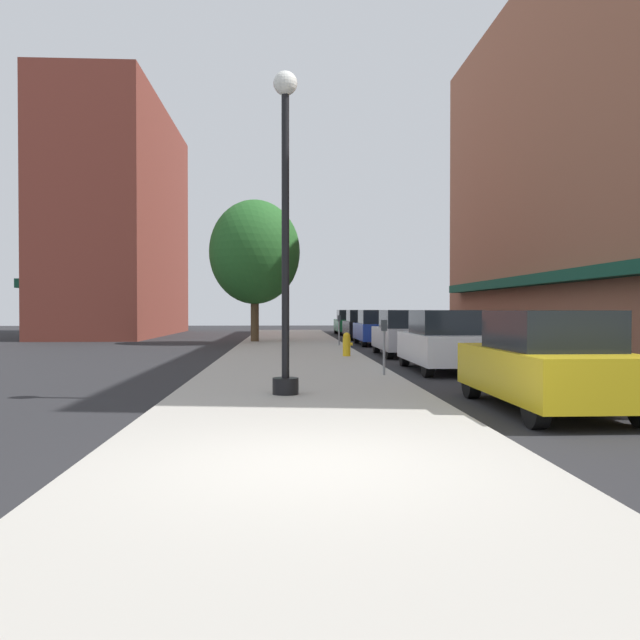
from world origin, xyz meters
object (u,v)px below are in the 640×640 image
(car_white, at_px, (444,342))
(car_black, at_px, (362,325))
(lamppost, at_px, (285,226))
(tree_near, at_px, (255,252))
(parking_meter_far, at_px, (339,326))
(car_yellow, at_px, (546,362))
(car_green, at_px, (349,323))
(car_silver, at_px, (404,334))
(fire_hydrant, at_px, (347,344))
(parking_meter_near, at_px, (384,340))
(car_blue, at_px, (377,328))

(car_white, distance_m, car_black, 19.22)
(lamppost, xyz_separation_m, tree_near, (-1.51, 20.33, 1.29))
(parking_meter_far, bearing_deg, car_black, 76.68)
(car_yellow, distance_m, car_green, 33.34)
(lamppost, distance_m, car_green, 32.24)
(lamppost, height_order, car_silver, lamppost)
(car_yellow, relative_size, car_green, 1.00)
(fire_hydrant, distance_m, parking_meter_near, 6.45)
(parking_meter_near, xyz_separation_m, tree_near, (-3.84, 16.91, 3.54))
(car_yellow, relative_size, car_silver, 1.00)
(lamppost, bearing_deg, car_blue, 77.05)
(parking_meter_far, height_order, car_yellow, car_yellow)
(fire_hydrant, bearing_deg, lamppost, -101.74)
(fire_hydrant, xyz_separation_m, car_black, (2.24, 14.90, 0.29))
(parking_meter_near, bearing_deg, car_white, 47.18)
(lamppost, distance_m, car_silver, 12.49)
(parking_meter_far, relative_size, car_blue, 0.30)
(car_silver, bearing_deg, car_yellow, -89.39)
(fire_hydrant, distance_m, car_black, 15.07)
(tree_near, bearing_deg, parking_meter_far, -44.84)
(car_silver, relative_size, car_black, 1.00)
(parking_meter_near, xyz_separation_m, car_yellow, (1.95, -4.90, -0.14))
(fire_hydrant, xyz_separation_m, tree_near, (-3.55, 10.48, 3.97))
(car_yellow, bearing_deg, lamppost, 162.93)
(tree_near, relative_size, car_silver, 1.61)
(car_yellow, distance_m, car_white, 7.00)
(car_white, relative_size, car_green, 1.00)
(parking_meter_near, xyz_separation_m, parking_meter_far, (0.00, 13.09, 0.00))
(car_silver, bearing_deg, car_black, 90.61)
(tree_near, bearing_deg, parking_meter_near, -77.19)
(car_white, relative_size, car_silver, 1.00)
(parking_meter_near, xyz_separation_m, car_green, (1.95, 28.44, -0.14))
(fire_hydrant, bearing_deg, parking_meter_near, -87.41)
(lamppost, height_order, car_white, lamppost)
(car_yellow, bearing_deg, tree_near, 106.79)
(lamppost, relative_size, car_black, 1.37)
(lamppost, bearing_deg, car_white, 52.20)
(parking_meter_far, bearing_deg, car_white, -79.93)
(fire_hydrant, xyz_separation_m, car_yellow, (2.24, -11.32, 0.29))
(tree_near, bearing_deg, car_blue, -16.18)
(fire_hydrant, height_order, parking_meter_near, parking_meter_near)
(car_yellow, relative_size, car_blue, 1.00)
(car_black, relative_size, car_green, 1.00)
(fire_hydrant, height_order, car_black, car_black)
(lamppost, distance_m, car_blue, 19.28)
(parking_meter_near, bearing_deg, fire_hydrant, 92.59)
(parking_meter_near, height_order, car_yellow, car_yellow)
(car_white, bearing_deg, parking_meter_far, 98.82)
(parking_meter_far, bearing_deg, car_yellow, -83.81)
(parking_meter_far, xyz_separation_m, car_silver, (1.95, -5.02, -0.14))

